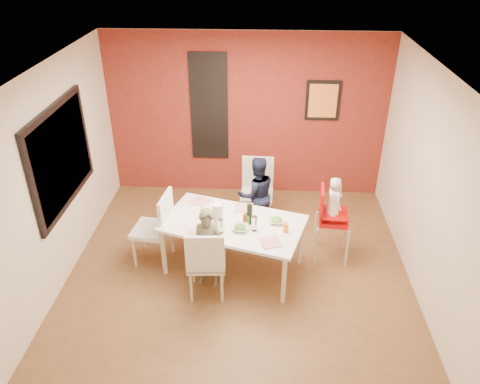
# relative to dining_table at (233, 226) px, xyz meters

# --- Properties ---
(ground) EXTENTS (4.50, 4.50, 0.00)m
(ground) POSITION_rel_dining_table_xyz_m (0.08, -0.06, -0.67)
(ground) COLOR brown
(ground) RESTS_ON ground
(ceiling) EXTENTS (4.50, 4.50, 0.02)m
(ceiling) POSITION_rel_dining_table_xyz_m (0.08, -0.06, 2.03)
(ceiling) COLOR white
(ceiling) RESTS_ON wall_back
(wall_back) EXTENTS (4.50, 0.02, 2.70)m
(wall_back) POSITION_rel_dining_table_xyz_m (0.08, 2.19, 0.68)
(wall_back) COLOR beige
(wall_back) RESTS_ON ground
(wall_front) EXTENTS (4.50, 0.02, 2.70)m
(wall_front) POSITION_rel_dining_table_xyz_m (0.08, -2.31, 0.68)
(wall_front) COLOR beige
(wall_front) RESTS_ON ground
(wall_left) EXTENTS (0.02, 4.50, 2.70)m
(wall_left) POSITION_rel_dining_table_xyz_m (-2.17, -0.06, 0.68)
(wall_left) COLOR beige
(wall_left) RESTS_ON ground
(wall_right) EXTENTS (0.02, 4.50, 2.70)m
(wall_right) POSITION_rel_dining_table_xyz_m (2.33, -0.06, 0.68)
(wall_right) COLOR beige
(wall_right) RESTS_ON ground
(brick_accent_wall) EXTENTS (4.50, 0.02, 2.70)m
(brick_accent_wall) POSITION_rel_dining_table_xyz_m (0.08, 2.17, 0.68)
(brick_accent_wall) COLOR maroon
(brick_accent_wall) RESTS_ON ground
(picture_window_frame) EXTENTS (0.05, 1.70, 1.30)m
(picture_window_frame) POSITION_rel_dining_table_xyz_m (-2.14, 0.14, 0.88)
(picture_window_frame) COLOR black
(picture_window_frame) RESTS_ON wall_left
(picture_window_pane) EXTENTS (0.02, 1.55, 1.15)m
(picture_window_pane) POSITION_rel_dining_table_xyz_m (-2.13, 0.14, 0.88)
(picture_window_pane) COLOR black
(picture_window_pane) RESTS_ON wall_left
(glassblock_strip) EXTENTS (0.55, 0.03, 1.70)m
(glassblock_strip) POSITION_rel_dining_table_xyz_m (-0.52, 2.15, 0.83)
(glassblock_strip) COLOR silver
(glassblock_strip) RESTS_ON wall_back
(glassblock_surround) EXTENTS (0.60, 0.03, 1.76)m
(glassblock_surround) POSITION_rel_dining_table_xyz_m (-0.52, 2.15, 0.83)
(glassblock_surround) COLOR black
(glassblock_surround) RESTS_ON wall_back
(art_print_frame) EXTENTS (0.54, 0.03, 0.64)m
(art_print_frame) POSITION_rel_dining_table_xyz_m (1.28, 2.15, 0.98)
(art_print_frame) COLOR black
(art_print_frame) RESTS_ON wall_back
(art_print_canvas) EXTENTS (0.44, 0.01, 0.54)m
(art_print_canvas) POSITION_rel_dining_table_xyz_m (1.28, 2.13, 0.98)
(art_print_canvas) COLOR #FB9D37
(art_print_canvas) RESTS_ON wall_back
(dining_table) EXTENTS (1.98, 1.45, 0.74)m
(dining_table) POSITION_rel_dining_table_xyz_m (0.00, 0.00, 0.00)
(dining_table) COLOR white
(dining_table) RESTS_ON ground
(chair_near) EXTENTS (0.49, 0.49, 0.99)m
(chair_near) POSITION_rel_dining_table_xyz_m (-0.29, -0.57, -0.12)
(chair_near) COLOR beige
(chair_near) RESTS_ON ground
(chair_far) EXTENTS (0.49, 0.49, 1.03)m
(chair_far) POSITION_rel_dining_table_xyz_m (0.29, 1.22, -0.10)
(chair_far) COLOR beige
(chair_far) RESTS_ON ground
(chair_left) EXTENTS (0.55, 0.55, 1.05)m
(chair_left) POSITION_rel_dining_table_xyz_m (-1.01, 0.11, -0.09)
(chair_left) COLOR silver
(chair_left) RESTS_ON ground
(high_chair) EXTENTS (0.48, 0.48, 1.07)m
(high_chair) POSITION_rel_dining_table_xyz_m (1.28, 0.34, -0.03)
(high_chair) COLOR #C30909
(high_chair) RESTS_ON ground
(child_near) EXTENTS (0.43, 0.32, 1.10)m
(child_near) POSITION_rel_dining_table_xyz_m (-0.29, -0.32, -0.12)
(child_near) COLOR brown
(child_near) RESTS_ON ground
(child_far) EXTENTS (0.69, 0.61, 1.19)m
(child_far) POSITION_rel_dining_table_xyz_m (0.28, 0.97, -0.08)
(child_far) COLOR #161B32
(child_far) RESTS_ON ground
(toddler) EXTENTS (0.27, 0.34, 0.60)m
(toddler) POSITION_rel_dining_table_xyz_m (1.31, 0.34, 0.26)
(toddler) COLOR silver
(toddler) RESTS_ON high_chair
(plate_near_left) EXTENTS (0.30, 0.30, 0.01)m
(plate_near_left) POSITION_rel_dining_table_xyz_m (-0.42, -0.27, 0.07)
(plate_near_left) COLOR white
(plate_near_left) RESTS_ON dining_table
(plate_far_mid) EXTENTS (0.24, 0.24, 0.01)m
(plate_far_mid) POSITION_rel_dining_table_xyz_m (0.13, 0.35, 0.07)
(plate_far_mid) COLOR silver
(plate_far_mid) RESTS_ON dining_table
(plate_near_right) EXTENTS (0.28, 0.28, 0.01)m
(plate_near_right) POSITION_rel_dining_table_xyz_m (0.48, -0.42, 0.07)
(plate_near_right) COLOR silver
(plate_near_right) RESTS_ON dining_table
(plate_far_left) EXTENTS (0.30, 0.30, 0.01)m
(plate_far_left) POSITION_rel_dining_table_xyz_m (-0.48, 0.49, 0.07)
(plate_far_left) COLOR white
(plate_far_left) RESTS_ON dining_table
(salad_bowl_a) EXTENTS (0.24, 0.24, 0.05)m
(salad_bowl_a) POSITION_rel_dining_table_xyz_m (0.10, -0.17, 0.09)
(salad_bowl_a) COLOR silver
(salad_bowl_a) RESTS_ON dining_table
(salad_bowl_b) EXTENTS (0.22, 0.22, 0.05)m
(salad_bowl_b) POSITION_rel_dining_table_xyz_m (0.56, 0.03, 0.09)
(salad_bowl_b) COLOR white
(salad_bowl_b) RESTS_ON dining_table
(wine_bottle) EXTENTS (0.07, 0.07, 0.27)m
(wine_bottle) POSITION_rel_dining_table_xyz_m (0.21, -0.01, 0.20)
(wine_bottle) COLOR black
(wine_bottle) RESTS_ON dining_table
(wine_glass_a) EXTENTS (0.07, 0.07, 0.19)m
(wine_glass_a) POSITION_rel_dining_table_xyz_m (-0.14, -0.24, 0.16)
(wine_glass_a) COLOR silver
(wine_glass_a) RESTS_ON dining_table
(wine_glass_b) EXTENTS (0.07, 0.07, 0.20)m
(wine_glass_b) POSITION_rel_dining_table_xyz_m (0.28, -0.16, 0.17)
(wine_glass_b) COLOR white
(wine_glass_b) RESTS_ON dining_table
(paper_towel_roll) EXTENTS (0.13, 0.13, 0.30)m
(paper_towel_roll) POSITION_rel_dining_table_xyz_m (-0.18, -0.05, 0.21)
(paper_towel_roll) COLOR white
(paper_towel_roll) RESTS_ON dining_table
(condiment_red) EXTENTS (0.04, 0.04, 0.14)m
(condiment_red) POSITION_rel_dining_table_xyz_m (0.15, -0.03, 0.14)
(condiment_red) COLOR red
(condiment_red) RESTS_ON dining_table
(condiment_green) EXTENTS (0.03, 0.03, 0.13)m
(condiment_green) POSITION_rel_dining_table_xyz_m (0.20, -0.04, 0.13)
(condiment_green) COLOR #397A28
(condiment_green) RESTS_ON dining_table
(condiment_brown) EXTENTS (0.03, 0.03, 0.13)m
(condiment_brown) POSITION_rel_dining_table_xyz_m (0.16, 0.03, 0.13)
(condiment_brown) COLOR brown
(condiment_brown) RESTS_ON dining_table
(sippy_cup) EXTENTS (0.07, 0.07, 0.11)m
(sippy_cup) POSITION_rel_dining_table_xyz_m (0.67, -0.18, 0.12)
(sippy_cup) COLOR orange
(sippy_cup) RESTS_ON dining_table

